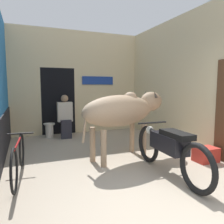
{
  "coord_description": "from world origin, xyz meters",
  "views": [
    {
      "loc": [
        -1.6,
        -1.89,
        1.45
      ],
      "look_at": [
        0.07,
        2.25,
        0.95
      ],
      "focal_mm": 35.0,
      "sensor_mm": 36.0,
      "label": 1
    }
  ],
  "objects": [
    {
      "name": "shopkeeper_seated",
      "position": [
        -0.52,
        4.39,
        0.65
      ],
      "size": [
        0.42,
        0.33,
        1.24
      ],
      "color": "#282833",
      "rests_on": "ground_plane"
    },
    {
      "name": "motorcycle_near",
      "position": [
        0.58,
        1.02,
        0.47
      ],
      "size": [
        0.58,
        2.09,
        0.82
      ],
      "color": "black",
      "rests_on": "ground_plane"
    },
    {
      "name": "plastic_stool",
      "position": [
        -0.96,
        4.55,
        0.23
      ],
      "size": [
        0.32,
        0.32,
        0.42
      ],
      "color": "beige",
      "rests_on": "ground_plane"
    },
    {
      "name": "wall_back_with_doorway",
      "position": [
        -0.24,
        5.26,
        1.38
      ],
      "size": [
        4.05,
        0.93,
        3.22
      ],
      "color": "beige",
      "rests_on": "ground_plane"
    },
    {
      "name": "cow",
      "position": [
        0.29,
        2.14,
        0.99
      ],
      "size": [
        2.17,
        1.13,
        1.39
      ],
      "color": "tan",
      "rests_on": "ground_plane"
    },
    {
      "name": "ground_plane",
      "position": [
        0.0,
        0.0,
        0.0
      ],
      "size": [
        30.0,
        30.0,
        0.0
      ],
      "primitive_type": "plane",
      "color": "tan"
    },
    {
      "name": "wall_right_with_door",
      "position": [
        2.11,
        2.44,
        1.59
      ],
      "size": [
        0.22,
        5.0,
        3.22
      ],
      "color": "beige",
      "rests_on": "ground_plane"
    },
    {
      "name": "crate",
      "position": [
        1.67,
        1.29,
        0.14
      ],
      "size": [
        0.44,
        0.32,
        0.28
      ],
      "color": "red",
      "rests_on": "ground_plane"
    },
    {
      "name": "bicycle",
      "position": [
        -1.73,
        1.83,
        0.33
      ],
      "size": [
        0.44,
        1.71,
        0.65
      ],
      "color": "black",
      "rests_on": "ground_plane"
    }
  ]
}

